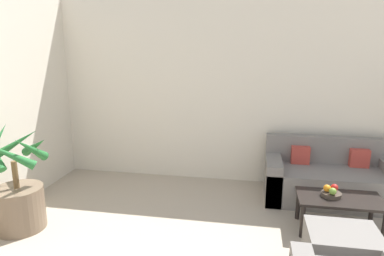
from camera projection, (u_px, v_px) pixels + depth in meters
The scene contains 9 objects.
wall_back at pixel (298, 93), 4.78m from camera, with size 8.57×0.06×2.70m.
potted_palm at pixel (18, 197), 3.74m from camera, with size 0.74×0.75×1.19m.
sofa_loveseat at pixel (330, 180), 4.49m from camera, with size 1.66×0.79×0.79m.
coffee_table at pixel (339, 203), 3.69m from camera, with size 0.89×0.49×0.39m.
fruit_bowl at pixel (331, 194), 3.70m from camera, with size 0.21×0.21×0.05m.
apple_red at pixel (334, 188), 3.72m from camera, with size 0.08×0.08×0.08m.
apple_green at pixel (333, 191), 3.63m from camera, with size 0.08×0.08×0.08m.
orange_fruit at pixel (327, 188), 3.71m from camera, with size 0.08×0.08×0.08m.
ottoman at pixel (342, 252), 3.02m from camera, with size 0.61×0.51×0.41m.
Camera 1 is at (-0.59, 0.84, 1.97)m, focal length 32.00 mm.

